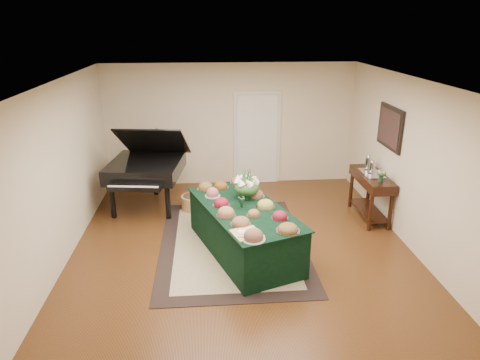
{
  "coord_description": "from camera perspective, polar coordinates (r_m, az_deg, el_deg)",
  "views": [
    {
      "loc": [
        -0.53,
        -6.3,
        3.52
      ],
      "look_at": [
        0.0,
        0.3,
        1.05
      ],
      "focal_mm": 32.0,
      "sensor_mm": 36.0,
      "label": 1
    }
  ],
  "objects": [
    {
      "name": "green_goblets",
      "position": [
        6.65,
        0.22,
        -3.01
      ],
      "size": [
        0.1,
        0.14,
        0.18
      ],
      "color": "#153521",
      "rests_on": "buffet_table"
    },
    {
      "name": "floral_centerpiece",
      "position": [
        6.94,
        0.91,
        -0.56
      ],
      "size": [
        0.43,
        0.43,
        0.43
      ],
      "color": "#153521",
      "rests_on": "buffet_table"
    },
    {
      "name": "grand_piano",
      "position": [
        8.57,
        -12.39,
        1.68
      ],
      "size": [
        1.64,
        1.78,
        1.68
      ],
      "color": "black",
      "rests_on": "ground"
    },
    {
      "name": "food_platters",
      "position": [
        6.71,
        0.29,
        -3.19
      ],
      "size": [
        1.46,
        2.43,
        0.12
      ],
      "color": "silver",
      "rests_on": "buffet_table"
    },
    {
      "name": "buffet_table",
      "position": [
        6.87,
        0.49,
        -6.62
      ],
      "size": [
        1.82,
        2.56,
        0.78
      ],
      "color": "black",
      "rests_on": "ground"
    },
    {
      "name": "area_rug",
      "position": [
        7.28,
        -1.02,
        -8.4
      ],
      "size": [
        2.38,
        3.34,
        0.01
      ],
      "color": "black",
      "rests_on": "ground"
    },
    {
      "name": "ground",
      "position": [
        7.24,
        0.19,
        -8.65
      ],
      "size": [
        6.0,
        6.0,
        0.0
      ],
      "primitive_type": "plane",
      "color": "black",
      "rests_on": "ground"
    },
    {
      "name": "tea_service",
      "position": [
        8.32,
        16.99,
        1.8
      ],
      "size": [
        0.34,
        0.58,
        0.3
      ],
      "color": "silver",
      "rests_on": "mahogany_sideboard"
    },
    {
      "name": "cutting_board",
      "position": [
        5.89,
        0.85,
        -6.89
      ],
      "size": [
        0.48,
        0.48,
        0.1
      ],
      "color": "tan",
      "rests_on": "buffet_table"
    },
    {
      "name": "mahogany_sideboard",
      "position": [
        8.3,
        17.11,
        -0.57
      ],
      "size": [
        0.45,
        1.26,
        0.87
      ],
      "color": "black",
      "rests_on": "ground"
    },
    {
      "name": "wicker_basket",
      "position": [
        8.53,
        -6.28,
        -3.01
      ],
      "size": [
        0.46,
        0.46,
        0.29
      ],
      "primitive_type": "cylinder",
      "color": "#9F7540",
      "rests_on": "ground"
    },
    {
      "name": "wall_painting",
      "position": [
        8.08,
        19.37,
        6.63
      ],
      "size": [
        0.05,
        0.95,
        0.75
      ],
      "color": "black",
      "rests_on": "ground"
    },
    {
      "name": "pink_bouquet",
      "position": [
        7.85,
        18.35,
        0.79
      ],
      "size": [
        0.18,
        0.18,
        0.22
      ],
      "color": "#153521",
      "rests_on": "mahogany_sideboard"
    },
    {
      "name": "kitchen_doorway",
      "position": [
        9.67,
        2.28,
        5.45
      ],
      "size": [
        1.05,
        0.07,
        2.1
      ],
      "color": "beige",
      "rests_on": "ground"
    }
  ]
}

